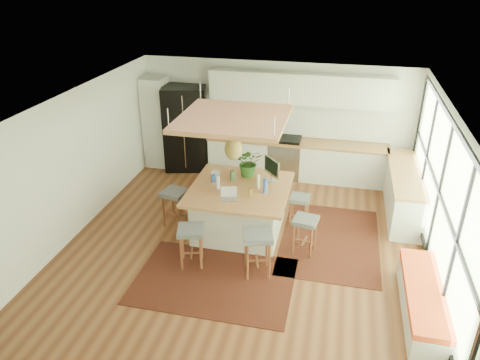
% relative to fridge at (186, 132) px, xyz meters
% --- Properties ---
extents(floor, '(7.00, 7.00, 0.00)m').
position_rel_fridge_xyz_m(floor, '(2.18, -3.17, -0.93)').
color(floor, '#5A2E19').
rests_on(floor, ground).
extents(ceiling, '(7.00, 7.00, 0.00)m').
position_rel_fridge_xyz_m(ceiling, '(2.18, -3.17, 1.78)').
color(ceiling, white).
rests_on(ceiling, ground).
extents(wall_back, '(6.50, 0.00, 6.50)m').
position_rel_fridge_xyz_m(wall_back, '(2.18, 0.33, 0.42)').
color(wall_back, silver).
rests_on(wall_back, ground).
extents(wall_front, '(6.50, 0.00, 6.50)m').
position_rel_fridge_xyz_m(wall_front, '(2.18, -6.67, 0.42)').
color(wall_front, silver).
rests_on(wall_front, ground).
extents(wall_left, '(0.00, 7.00, 7.00)m').
position_rel_fridge_xyz_m(wall_left, '(-1.07, -3.17, 0.42)').
color(wall_left, silver).
rests_on(wall_left, ground).
extents(wall_right, '(0.00, 7.00, 7.00)m').
position_rel_fridge_xyz_m(wall_right, '(5.43, -3.17, 0.42)').
color(wall_right, silver).
rests_on(wall_right, ground).
extents(window_wall, '(0.10, 6.20, 2.60)m').
position_rel_fridge_xyz_m(window_wall, '(5.40, -3.17, 0.47)').
color(window_wall, black).
rests_on(window_wall, wall_right).
extents(pantry, '(0.55, 0.60, 2.25)m').
position_rel_fridge_xyz_m(pantry, '(-0.77, 0.01, 0.20)').
color(pantry, silver).
rests_on(pantry, floor).
extents(back_counter_base, '(4.20, 0.60, 0.88)m').
position_rel_fridge_xyz_m(back_counter_base, '(2.73, 0.01, -0.49)').
color(back_counter_base, silver).
rests_on(back_counter_base, floor).
extents(back_counter_top, '(4.24, 0.64, 0.05)m').
position_rel_fridge_xyz_m(back_counter_top, '(2.73, 0.01, -0.03)').
color(back_counter_top, '#9F6338').
rests_on(back_counter_top, back_counter_base).
extents(backsplash, '(4.20, 0.02, 0.80)m').
position_rel_fridge_xyz_m(backsplash, '(2.73, 0.31, 0.43)').
color(backsplash, white).
rests_on(backsplash, wall_back).
extents(upper_cabinets, '(4.20, 0.34, 0.70)m').
position_rel_fridge_xyz_m(upper_cabinets, '(2.73, 0.15, 1.22)').
color(upper_cabinets, silver).
rests_on(upper_cabinets, wall_back).
extents(range, '(0.76, 0.62, 1.00)m').
position_rel_fridge_xyz_m(range, '(2.48, 0.01, -0.43)').
color(range, '#A5A5AA').
rests_on(range, floor).
extents(right_counter_base, '(0.60, 2.50, 0.88)m').
position_rel_fridge_xyz_m(right_counter_base, '(5.11, -1.17, -0.49)').
color(right_counter_base, silver).
rests_on(right_counter_base, floor).
extents(right_counter_top, '(0.64, 2.54, 0.05)m').
position_rel_fridge_xyz_m(right_counter_top, '(5.11, -1.17, -0.03)').
color(right_counter_top, '#9F6338').
rests_on(right_counter_top, right_counter_base).
extents(window_bench, '(0.52, 2.00, 0.50)m').
position_rel_fridge_xyz_m(window_bench, '(5.13, -4.37, -0.68)').
color(window_bench, silver).
rests_on(window_bench, floor).
extents(ceiling_panel, '(1.86, 1.86, 0.80)m').
position_rel_fridge_xyz_m(ceiling_panel, '(1.88, -2.77, 1.12)').
color(ceiling_panel, '#9F6338').
rests_on(ceiling_panel, ceiling).
extents(rug_near, '(2.60, 1.80, 0.01)m').
position_rel_fridge_xyz_m(rug_near, '(1.91, -4.29, -0.92)').
color(rug_near, black).
rests_on(rug_near, floor).
extents(rug_right, '(1.80, 2.60, 0.01)m').
position_rel_fridge_xyz_m(rug_right, '(3.73, -2.64, -0.92)').
color(rug_right, black).
rests_on(rug_right, floor).
extents(fridge, '(1.20, 1.03, 2.09)m').
position_rel_fridge_xyz_m(fridge, '(0.00, 0.00, 0.00)').
color(fridge, black).
rests_on(fridge, floor).
extents(island, '(1.85, 1.85, 0.93)m').
position_rel_fridge_xyz_m(island, '(1.98, -2.65, -0.46)').
color(island, '#9F6338').
rests_on(island, floor).
extents(stool_near_left, '(0.53, 0.53, 0.73)m').
position_rel_fridge_xyz_m(stool_near_left, '(1.41, -3.92, -0.57)').
color(stool_near_left, '#4D5055').
rests_on(stool_near_left, floor).
extents(stool_near_right, '(0.59, 0.59, 0.80)m').
position_rel_fridge_xyz_m(stool_near_right, '(2.57, -3.92, -0.57)').
color(stool_near_right, '#4D5055').
rests_on(stool_near_right, floor).
extents(stool_right_front, '(0.48, 0.48, 0.70)m').
position_rel_fridge_xyz_m(stool_right_front, '(3.28, -3.11, -0.57)').
color(stool_right_front, '#4D5055').
rests_on(stool_right_front, floor).
extents(stool_right_back, '(0.41, 0.41, 0.65)m').
position_rel_fridge_xyz_m(stool_right_back, '(3.08, -2.21, -0.57)').
color(stool_right_back, '#4D5055').
rests_on(stool_right_back, floor).
extents(stool_left_side, '(0.53, 0.53, 0.75)m').
position_rel_fridge_xyz_m(stool_left_side, '(0.69, -2.73, -0.57)').
color(stool_left_side, '#4D5055').
rests_on(stool_left_side, floor).
extents(laptop, '(0.36, 0.38, 0.22)m').
position_rel_fridge_xyz_m(laptop, '(1.89, -3.14, 0.12)').
color(laptop, '#A5A5AA').
rests_on(laptop, island).
extents(monitor, '(0.47, 0.51, 0.47)m').
position_rel_fridge_xyz_m(monitor, '(2.51, -2.22, 0.26)').
color(monitor, '#A5A5AA').
rests_on(monitor, island).
extents(microwave, '(0.69, 0.52, 0.41)m').
position_rel_fridge_xyz_m(microwave, '(1.11, -0.01, 0.21)').
color(microwave, '#A5A5AA').
rests_on(microwave, back_counter_top).
extents(island_plant, '(0.63, 0.68, 0.45)m').
position_rel_fridge_xyz_m(island_plant, '(2.04, -2.10, 0.23)').
color(island_plant, '#1E4C19').
rests_on(island_plant, island).
extents(island_bowl, '(0.23, 0.23, 0.05)m').
position_rel_fridge_xyz_m(island_bowl, '(1.39, -2.20, 0.03)').
color(island_bowl, silver).
rests_on(island_bowl, island).
extents(island_bottle_0, '(0.07, 0.07, 0.19)m').
position_rel_fridge_xyz_m(island_bottle_0, '(1.43, -2.55, 0.10)').
color(island_bottle_0, '#2D58B6').
rests_on(island_bottle_0, island).
extents(island_bottle_1, '(0.07, 0.07, 0.19)m').
position_rel_fridge_xyz_m(island_bottle_1, '(1.58, -2.80, 0.10)').
color(island_bottle_1, silver).
rests_on(island_bottle_1, island).
extents(island_bottle_2, '(0.07, 0.07, 0.19)m').
position_rel_fridge_xyz_m(island_bottle_2, '(2.23, -2.95, 0.10)').
color(island_bottle_2, olive).
rests_on(island_bottle_2, island).
extents(island_bottle_3, '(0.07, 0.07, 0.19)m').
position_rel_fridge_xyz_m(island_bottle_3, '(2.33, -2.60, 0.10)').
color(island_bottle_3, silver).
rests_on(island_bottle_3, island).
extents(island_bottle_4, '(0.07, 0.07, 0.19)m').
position_rel_fridge_xyz_m(island_bottle_4, '(1.78, -2.40, 0.10)').
color(island_bottle_4, '#456C41').
rests_on(island_bottle_4, island).
extents(island_bottle_5, '(0.07, 0.07, 0.19)m').
position_rel_fridge_xyz_m(island_bottle_5, '(2.48, -2.75, 0.10)').
color(island_bottle_5, '#2D58B6').
rests_on(island_bottle_5, island).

